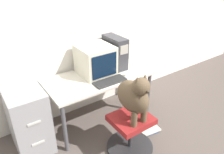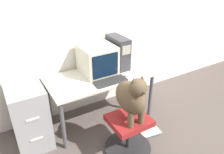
# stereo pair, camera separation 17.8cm
# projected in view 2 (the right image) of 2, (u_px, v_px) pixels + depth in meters

# --- Properties ---
(ground_plane) EXTENTS (12.00, 12.00, 0.00)m
(ground_plane) POSITION_uv_depth(u_px,v_px,m) (113.00, 131.00, 3.05)
(ground_plane) COLOR #564C47
(wall_back) EXTENTS (8.00, 0.05, 2.60)m
(wall_back) POSITION_uv_depth(u_px,v_px,m) (85.00, 26.00, 3.04)
(wall_back) COLOR silver
(wall_back) RESTS_ON ground_plane
(desk) EXTENTS (1.44, 0.72, 0.72)m
(desk) POSITION_uv_depth(u_px,v_px,m) (100.00, 81.00, 3.03)
(desk) COLOR beige
(desk) RESTS_ON ground_plane
(crt_monitor) EXTENTS (0.45, 0.47, 0.40)m
(crt_monitor) POSITION_uv_depth(u_px,v_px,m) (97.00, 59.00, 2.98)
(crt_monitor) COLOR beige
(crt_monitor) RESTS_ON desk
(pc_tower) EXTENTS (0.17, 0.43, 0.45)m
(pc_tower) POSITION_uv_depth(u_px,v_px,m) (118.00, 52.00, 3.14)
(pc_tower) COLOR #333338
(pc_tower) RESTS_ON desk
(keyboard) EXTENTS (0.43, 0.17, 0.03)m
(keyboard) POSITION_uv_depth(u_px,v_px,m) (111.00, 81.00, 2.82)
(keyboard) COLOR #2D2D2D
(keyboard) RESTS_ON desk
(computer_mouse) EXTENTS (0.07, 0.05, 0.04)m
(computer_mouse) POSITION_uv_depth(u_px,v_px,m) (127.00, 75.00, 2.96)
(computer_mouse) COLOR beige
(computer_mouse) RESTS_ON desk
(office_chair) EXTENTS (0.58, 0.58, 0.49)m
(office_chair) POSITION_uv_depth(u_px,v_px,m) (128.00, 135.00, 2.66)
(office_chair) COLOR #262628
(office_chair) RESTS_ON ground_plane
(dog) EXTENTS (0.26, 0.48, 0.60)m
(dog) POSITION_uv_depth(u_px,v_px,m) (132.00, 97.00, 2.37)
(dog) COLOR brown
(dog) RESTS_ON office_chair
(filing_cabinet) EXTENTS (0.41, 0.61, 0.83)m
(filing_cabinet) POSITION_uv_depth(u_px,v_px,m) (29.00, 115.00, 2.71)
(filing_cabinet) COLOR gray
(filing_cabinet) RESTS_ON ground_plane
(book_stack_floor) EXTENTS (0.30, 0.23, 0.04)m
(book_stack_floor) POSITION_uv_depth(u_px,v_px,m) (149.00, 131.00, 3.02)
(book_stack_floor) COLOR #1E4C9E
(book_stack_floor) RESTS_ON ground_plane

